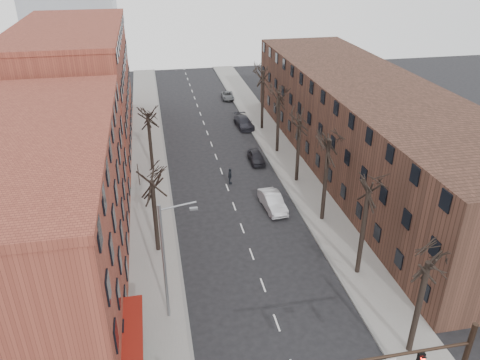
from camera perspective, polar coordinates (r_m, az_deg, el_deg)
sidewalk_left at (r=55.15m, az=-11.03°, el=1.78°), size 4.00×90.00×0.15m
sidewalk_right at (r=57.17m, az=5.18°, el=3.14°), size 4.00×90.00×0.15m
building_left_near at (r=35.77m, az=-24.04°, el=-4.35°), size 12.00×26.00×12.00m
building_left_far at (r=61.86m, az=-19.33°, el=10.44°), size 12.00×28.00×14.00m
building_right at (r=53.80m, az=15.14°, el=6.37°), size 12.00×50.00×10.00m
tree_right_a at (r=33.49m, az=19.84°, el=-19.01°), size 5.20×5.20×10.00m
tree_right_b at (r=38.59m, az=14.05°, el=-10.92°), size 5.20×5.20×10.80m
tree_right_c at (r=44.56m, az=9.93°, el=-4.78°), size 5.20×5.20×11.60m
tree_right_d at (r=51.08m, az=6.87°, el=-0.13°), size 5.20×5.20×10.00m
tree_right_e at (r=57.98m, az=4.53°, el=3.44°), size 5.20×5.20×10.80m
tree_right_f at (r=65.12m, az=2.67°, el=6.24°), size 5.20×5.20×11.60m
tree_left_a at (r=40.42m, az=-9.90°, el=-8.48°), size 5.20×5.20×9.50m
tree_left_b at (r=54.27m, az=-10.58°, el=1.30°), size 5.20×5.20×9.50m
streetlight at (r=30.99m, az=-8.97°, el=-9.37°), size 2.45×0.22×9.03m
silver_sedan at (r=45.34m, az=4.00°, el=-2.65°), size 2.02×4.84×1.56m
parked_car_near at (r=54.75m, az=2.00°, el=2.80°), size 1.61×3.97×1.35m
parked_car_mid at (r=65.45m, az=0.48°, el=7.05°), size 2.37×5.09×1.44m
parked_car_far at (r=77.86m, az=-1.51°, el=10.24°), size 2.16×4.15×1.12m
pedestrian_crossing at (r=49.79m, az=-1.24°, el=0.47°), size 0.65×1.12×1.79m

